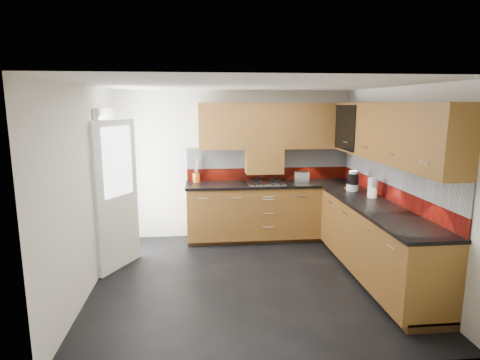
{
  "coord_description": "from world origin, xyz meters",
  "views": [
    {
      "loc": [
        -0.6,
        -4.72,
        2.18
      ],
      "look_at": [
        -0.04,
        0.65,
        1.16
      ],
      "focal_mm": 30.0,
      "sensor_mm": 36.0,
      "label": 1
    }
  ],
  "objects": [
    {
      "name": "gas_hob",
      "position": [
        0.45,
        1.47,
        0.95
      ],
      "size": [
        0.58,
        0.51,
        0.04
      ],
      "color": "silver",
      "rests_on": "countertop"
    },
    {
      "name": "extractor_hood",
      "position": [
        0.45,
        1.64,
        1.28
      ],
      "size": [
        0.6,
        0.33,
        0.4
      ],
      "primitive_type": "cube",
      "color": "brown",
      "rests_on": "room"
    },
    {
      "name": "orange_cloth",
      "position": [
        1.64,
        0.93,
        0.95
      ],
      "size": [
        0.15,
        0.13,
        0.01
      ],
      "primitive_type": "cube",
      "rotation": [
        0.0,
        0.0,
        0.24
      ],
      "color": "orange",
      "rests_on": "countertop"
    },
    {
      "name": "countertop",
      "position": [
        1.05,
        0.7,
        0.92
      ],
      "size": [
        2.72,
        3.22,
        0.04
      ],
      "color": "black",
      "rests_on": "base_cabinets"
    },
    {
      "name": "back_door",
      "position": [
        -1.78,
        0.75,
        1.03
      ],
      "size": [
        0.42,
        1.19,
        2.04
      ],
      "color": "white",
      "rests_on": "room"
    },
    {
      "name": "toaster",
      "position": [
        1.06,
        1.54,
        1.02
      ],
      "size": [
        0.26,
        0.19,
        0.17
      ],
      "color": "silver",
      "rests_on": "countertop"
    },
    {
      "name": "glass_cabinet",
      "position": [
        1.71,
        1.07,
        1.87
      ],
      "size": [
        0.32,
        0.8,
        0.66
      ],
      "color": "black",
      "rests_on": "room"
    },
    {
      "name": "room",
      "position": [
        0.0,
        0.0,
        1.5
      ],
      "size": [
        4.0,
        3.8,
        2.64
      ],
      "color": "black"
    },
    {
      "name": "upper_cabinets",
      "position": [
        1.23,
        0.78,
        1.84
      ],
      "size": [
        2.5,
        3.2,
        0.72
      ],
      "color": "brown",
      "rests_on": "room"
    },
    {
      "name": "paper_towel",
      "position": [
        1.72,
        0.35,
        1.07
      ],
      "size": [
        0.14,
        0.14,
        0.27
      ],
      "primitive_type": "cylinder",
      "rotation": [
        0.0,
        0.0,
        0.08
      ],
      "color": "white",
      "rests_on": "countertop"
    },
    {
      "name": "food_processor",
      "position": [
        1.62,
        0.8,
        1.07
      ],
      "size": [
        0.18,
        0.18,
        0.29
      ],
      "color": "white",
      "rests_on": "countertop"
    },
    {
      "name": "backsplash",
      "position": [
        1.28,
        0.93,
        1.21
      ],
      "size": [
        2.7,
        3.2,
        0.54
      ],
      "color": "#671109",
      "rests_on": "countertop"
    },
    {
      "name": "utensil_pot",
      "position": [
        -0.65,
        1.69,
        1.03
      ],
      "size": [
        0.11,
        0.11,
        0.41
      ],
      "color": "#C55712",
      "rests_on": "countertop"
    },
    {
      "name": "base_cabinets",
      "position": [
        1.07,
        0.72,
        0.44
      ],
      "size": [
        2.7,
        3.2,
        0.95
      ],
      "color": "brown",
      "rests_on": "room"
    }
  ]
}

